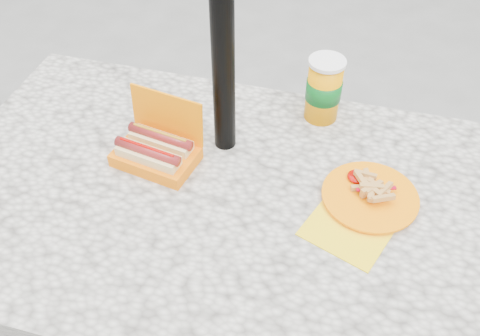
% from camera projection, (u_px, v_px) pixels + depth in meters
% --- Properties ---
extents(picnic_table, '(1.20, 0.80, 0.75)m').
position_uv_depth(picnic_table, '(207.00, 222.00, 1.24)').
color(picnic_table, beige).
rests_on(picnic_table, ground).
extents(umbrella_pole, '(0.05, 0.05, 2.20)m').
position_uv_depth(umbrella_pole, '(222.00, 8.00, 1.03)').
color(umbrella_pole, black).
rests_on(umbrella_pole, ground).
extents(hotdog_box, '(0.20, 0.16, 0.15)m').
position_uv_depth(hotdog_box, '(156.00, 150.00, 1.21)').
color(hotdog_box, '#FF8000').
rests_on(hotdog_box, picnic_table).
extents(fries_plate, '(0.24, 0.29, 0.04)m').
position_uv_depth(fries_plate, '(368.00, 197.00, 1.14)').
color(fries_plate, yellow).
rests_on(fries_plate, picnic_table).
extents(soda_cup, '(0.09, 0.09, 0.17)m').
position_uv_depth(soda_cup, '(324.00, 89.00, 1.29)').
color(soda_cup, '#FF9A00').
rests_on(soda_cup, picnic_table).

